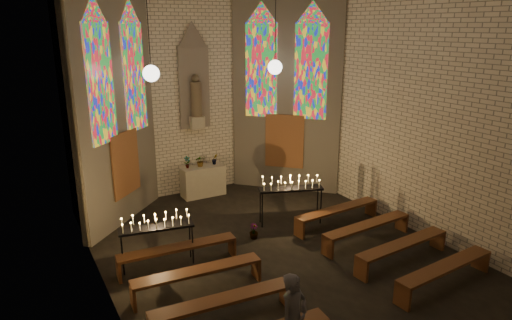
{
  "coord_description": "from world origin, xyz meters",
  "views": [
    {
      "loc": [
        -5.4,
        -7.77,
        5.4
      ],
      "look_at": [
        -0.2,
        1.52,
        2.26
      ],
      "focal_mm": 32.0,
      "sensor_mm": 36.0,
      "label": 1
    }
  ],
  "objects_px": {
    "votive_stand_left": "(156,224)",
    "visitor": "(293,319)",
    "votive_stand_right": "(291,186)",
    "altar": "(203,181)",
    "aisle_flower_pot": "(254,231)"
  },
  "relations": [
    {
      "from": "votive_stand_left",
      "to": "visitor",
      "type": "relative_size",
      "value": 1.07
    },
    {
      "from": "votive_stand_left",
      "to": "votive_stand_right",
      "type": "height_order",
      "value": "votive_stand_right"
    },
    {
      "from": "altar",
      "to": "votive_stand_left",
      "type": "bearing_deg",
      "value": -125.83
    },
    {
      "from": "votive_stand_right",
      "to": "visitor",
      "type": "bearing_deg",
      "value": -102.75
    },
    {
      "from": "altar",
      "to": "visitor",
      "type": "height_order",
      "value": "visitor"
    },
    {
      "from": "aisle_flower_pot",
      "to": "votive_stand_left",
      "type": "relative_size",
      "value": 0.24
    },
    {
      "from": "visitor",
      "to": "votive_stand_right",
      "type": "bearing_deg",
      "value": 38.09
    },
    {
      "from": "aisle_flower_pot",
      "to": "votive_stand_left",
      "type": "bearing_deg",
      "value": -176.61
    },
    {
      "from": "aisle_flower_pot",
      "to": "votive_stand_right",
      "type": "distance_m",
      "value": 1.71
    },
    {
      "from": "votive_stand_right",
      "to": "altar",
      "type": "bearing_deg",
      "value": 131.87
    },
    {
      "from": "votive_stand_left",
      "to": "aisle_flower_pot",
      "type": "bearing_deg",
      "value": 13.06
    },
    {
      "from": "votive_stand_left",
      "to": "votive_stand_right",
      "type": "relative_size",
      "value": 0.95
    },
    {
      "from": "votive_stand_left",
      "to": "votive_stand_right",
      "type": "xyz_separation_m",
      "value": [
        4.02,
        0.52,
        0.06
      ]
    },
    {
      "from": "altar",
      "to": "votive_stand_left",
      "type": "height_order",
      "value": "votive_stand_left"
    },
    {
      "from": "altar",
      "to": "aisle_flower_pot",
      "type": "distance_m",
      "value": 3.64
    }
  ]
}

